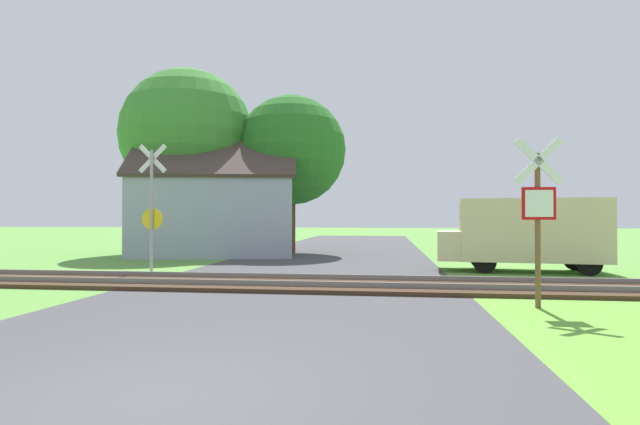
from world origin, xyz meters
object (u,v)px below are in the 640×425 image
object	(u,v)px
crossing_sign_far	(152,204)
mail_truck	(525,232)
stop_sign_near	(538,211)
tree_left	(188,135)
tree_center	(291,151)
house	(218,213)

from	to	relation	value
crossing_sign_far	mail_truck	size ratio (longest dim) A/B	0.77
stop_sign_near	tree_left	distance (m)	18.27
stop_sign_near	crossing_sign_far	world-z (taller)	crossing_sign_far
tree_center	mail_truck	size ratio (longest dim) A/B	1.47
crossing_sign_far	tree_left	distance (m)	9.54
mail_truck	stop_sign_near	bearing A→B (deg)	173.04
crossing_sign_far	mail_truck	distance (m)	11.41
crossing_sign_far	tree_left	world-z (taller)	tree_left
crossing_sign_far	tree_left	bearing A→B (deg)	104.34
tree_left	stop_sign_near	bearing A→B (deg)	-47.26
tree_left	mail_truck	bearing A→B (deg)	-25.97
house	mail_truck	xyz separation A→B (m)	(11.83, -5.78, -0.64)
crossing_sign_far	tree_center	world-z (taller)	tree_center
crossing_sign_far	tree_center	xyz separation A→B (m)	(2.53, 9.12, 2.78)
house	tree_center	bearing A→B (deg)	12.95
tree_left	mail_truck	xyz separation A→B (m)	(13.62, -6.63, -4.36)
stop_sign_near	mail_truck	bearing A→B (deg)	-104.00
stop_sign_near	tree_center	distance (m)	15.78
stop_sign_near	house	distance (m)	16.05
tree_left	tree_center	bearing A→B (deg)	6.70
mail_truck	house	bearing A→B (deg)	69.96
stop_sign_near	tree_center	world-z (taller)	tree_center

